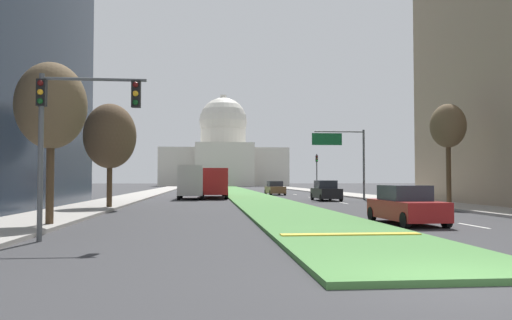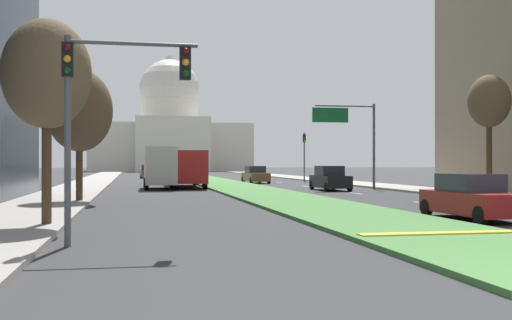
% 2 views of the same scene
% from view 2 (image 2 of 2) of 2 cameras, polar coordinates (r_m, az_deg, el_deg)
% --- Properties ---
extents(ground_plane, '(297.97, 297.97, 0.00)m').
position_cam_2_polar(ground_plane, '(76.73, -5.01, -1.73)').
color(ground_plane, '#333335').
extents(grass_median, '(5.01, 121.90, 0.14)m').
position_cam_2_polar(grass_median, '(70.00, -4.43, -1.82)').
color(grass_median, '#4C8442').
rests_on(grass_median, ground_plane).
extents(median_curb_nose, '(4.51, 0.50, 0.04)m').
position_cam_2_polar(median_curb_nose, '(17.75, 16.27, -6.39)').
color(median_curb_nose, gold).
rests_on(median_curb_nose, grass_median).
extents(lane_dashes_right, '(0.16, 44.39, 0.01)m').
position_cam_2_polar(lane_dashes_right, '(42.95, 8.61, -2.95)').
color(lane_dashes_right, silver).
rests_on(lane_dashes_right, ground_plane).
extents(sidewalk_left, '(4.00, 121.90, 0.15)m').
position_cam_2_polar(sidewalk_left, '(62.90, -14.81, -2.00)').
color(sidewalk_left, '#9E9991').
rests_on(sidewalk_left, ground_plane).
extents(sidewalk_right, '(4.00, 121.90, 0.15)m').
position_cam_2_polar(sidewalk_right, '(65.97, 6.85, -1.91)').
color(sidewalk_right, '#9E9991').
rests_on(sidewalk_right, ground_plane).
extents(capitol_building, '(35.12, 25.14, 26.21)m').
position_cam_2_polar(capitol_building, '(143.64, -7.84, 2.50)').
color(capitol_building, beige).
rests_on(capitol_building, ground_plane).
extents(traffic_light_near_left, '(3.34, 0.35, 5.20)m').
position_cam_2_polar(traffic_light_near_left, '(16.09, -13.73, 5.93)').
color(traffic_light_near_left, '#515456').
rests_on(traffic_light_near_left, ground_plane).
extents(traffic_light_far_right, '(0.28, 0.35, 5.20)m').
position_cam_2_polar(traffic_light_far_right, '(66.66, 4.41, 0.89)').
color(traffic_light_far_right, '#515456').
rests_on(traffic_light_far_right, ground_plane).
extents(overhead_guide_sign, '(4.99, 0.20, 6.50)m').
position_cam_2_polar(overhead_guide_sign, '(48.01, 8.71, 2.85)').
color(overhead_guide_sign, '#515456').
rests_on(overhead_guide_sign, ground_plane).
extents(street_tree_left_near, '(2.77, 2.77, 6.59)m').
position_cam_2_polar(street_tree_left_near, '(20.93, -18.47, 7.35)').
color(street_tree_left_near, '#4C3823').
rests_on(street_tree_left_near, ground_plane).
extents(street_tree_left_mid, '(3.32, 3.32, 6.76)m').
position_cam_2_polar(street_tree_left_mid, '(32.96, -15.75, 4.31)').
color(street_tree_left_mid, '#4C3823').
rests_on(street_tree_left_mid, ground_plane).
extents(street_tree_right_mid, '(2.36, 2.36, 6.97)m').
position_cam_2_polar(street_tree_right_mid, '(37.68, 20.41, 4.89)').
color(street_tree_right_mid, '#4C3823').
rests_on(street_tree_right_mid, ground_plane).
extents(sedan_lead_stopped, '(2.01, 4.62, 1.66)m').
position_cam_2_polar(sedan_lead_stopped, '(23.96, 19.01, -3.29)').
color(sedan_lead_stopped, maroon).
rests_on(sedan_lead_stopped, ground_plane).
extents(sedan_midblock, '(1.95, 4.54, 1.80)m').
position_cam_2_polar(sedan_midblock, '(46.14, 6.73, -1.72)').
color(sedan_midblock, black).
rests_on(sedan_midblock, ground_plane).
extents(sedan_distant, '(2.10, 4.70, 1.68)m').
position_cam_2_polar(sedan_distant, '(61.34, -0.05, -1.38)').
color(sedan_distant, brown).
rests_on(sedan_distant, ground_plane).
extents(sedan_far_horizon, '(2.09, 4.61, 1.66)m').
position_cam_2_polar(sedan_far_horizon, '(72.11, -7.94, -1.20)').
color(sedan_far_horizon, '#BCBCC1').
rests_on(sedan_far_horizon, ground_plane).
extents(sedan_very_far, '(1.99, 4.57, 1.69)m').
position_cam_2_polar(sedan_very_far, '(81.52, -9.77, -1.07)').
color(sedan_very_far, '#4C5156').
rests_on(sedan_very_far, ground_plane).
extents(box_truck_delivery, '(2.40, 6.40, 3.20)m').
position_cam_2_polar(box_truck_delivery, '(48.52, -8.72, -0.65)').
color(box_truck_delivery, maroon).
rests_on(box_truck_delivery, ground_plane).
extents(city_bus, '(2.62, 11.00, 2.95)m').
position_cam_2_polar(city_bus, '(51.91, -6.42, -0.52)').
color(city_bus, '#B21E1E').
rests_on(city_bus, ground_plane).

